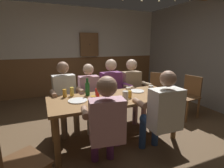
{
  "coord_description": "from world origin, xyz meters",
  "views": [
    {
      "loc": [
        -1.02,
        -2.44,
        1.54
      ],
      "look_at": [
        0.0,
        0.03,
        0.92
      ],
      "focal_mm": 27.79,
      "sensor_mm": 36.0,
      "label": 1
    }
  ],
  "objects_px": {
    "chair_empty_near_left": "(156,91)",
    "table_candle": "(105,103)",
    "plate_0": "(137,91)",
    "pint_glass_5": "(151,90)",
    "person_0": "(65,94)",
    "bottle_1": "(97,93)",
    "pint_glass_4": "(129,94)",
    "pint_glass_3": "(65,93)",
    "dining_table": "(115,103)",
    "chair_empty_far_end": "(10,167)",
    "bottle_0": "(87,88)",
    "person_3": "(133,87)",
    "wall_dart_cabinet": "(89,45)",
    "chair_empty_near_right": "(188,95)",
    "plate_1": "(78,101)",
    "pint_glass_1": "(93,100)",
    "person_1": "(90,94)",
    "pint_glass_2": "(125,96)",
    "person_4": "(106,121)",
    "pint_glass_0": "(128,90)",
    "bottle_2": "(168,88)",
    "person_2": "(113,88)",
    "pint_glass_6": "(72,92)",
    "person_5": "(162,111)"
  },
  "relations": [
    {
      "from": "chair_empty_near_left",
      "to": "table_candle",
      "type": "relative_size",
      "value": 11.0
    },
    {
      "from": "plate_0",
      "to": "pint_glass_5",
      "type": "relative_size",
      "value": 1.64
    },
    {
      "from": "person_0",
      "to": "bottle_1",
      "type": "xyz_separation_m",
      "value": [
        0.4,
        -0.58,
        0.14
      ]
    },
    {
      "from": "chair_empty_near_left",
      "to": "pint_glass_4",
      "type": "xyz_separation_m",
      "value": [
        -1.22,
        -0.97,
        0.31
      ]
    },
    {
      "from": "plate_0",
      "to": "pint_glass_4",
      "type": "relative_size",
      "value": 2.36
    },
    {
      "from": "chair_empty_near_left",
      "to": "pint_glass_3",
      "type": "bearing_deg",
      "value": 73.77
    },
    {
      "from": "dining_table",
      "to": "chair_empty_far_end",
      "type": "height_order",
      "value": "chair_empty_far_end"
    },
    {
      "from": "bottle_0",
      "to": "pint_glass_4",
      "type": "xyz_separation_m",
      "value": [
        0.56,
        -0.36,
        -0.06
      ]
    },
    {
      "from": "pint_glass_5",
      "to": "pint_glass_3",
      "type": "bearing_deg",
      "value": 162.97
    },
    {
      "from": "person_3",
      "to": "wall_dart_cabinet",
      "type": "relative_size",
      "value": 1.77
    },
    {
      "from": "chair_empty_near_right",
      "to": "plate_1",
      "type": "xyz_separation_m",
      "value": [
        -2.4,
        -0.27,
        0.27
      ]
    },
    {
      "from": "pint_glass_1",
      "to": "pint_glass_3",
      "type": "height_order",
      "value": "pint_glass_3"
    },
    {
      "from": "person_1",
      "to": "pint_glass_4",
      "type": "relative_size",
      "value": 11.17
    },
    {
      "from": "pint_glass_2",
      "to": "wall_dart_cabinet",
      "type": "bearing_deg",
      "value": 83.59
    },
    {
      "from": "person_4",
      "to": "chair_empty_near_left",
      "type": "relative_size",
      "value": 1.38
    },
    {
      "from": "plate_1",
      "to": "pint_glass_0",
      "type": "relative_size",
      "value": 2.72
    },
    {
      "from": "person_1",
      "to": "person_4",
      "type": "xyz_separation_m",
      "value": [
        -0.16,
        -1.26,
        0.03
      ]
    },
    {
      "from": "plate_1",
      "to": "bottle_2",
      "type": "distance_m",
      "value": 1.49
    },
    {
      "from": "person_1",
      "to": "pint_glass_1",
      "type": "distance_m",
      "value": 0.86
    },
    {
      "from": "bottle_1",
      "to": "pint_glass_3",
      "type": "bearing_deg",
      "value": 153.05
    },
    {
      "from": "pint_glass_2",
      "to": "bottle_0",
      "type": "bearing_deg",
      "value": 129.76
    },
    {
      "from": "person_2",
      "to": "pint_glass_2",
      "type": "xyz_separation_m",
      "value": [
        -0.18,
        -0.9,
        0.12
      ]
    },
    {
      "from": "bottle_2",
      "to": "wall_dart_cabinet",
      "type": "bearing_deg",
      "value": 99.19
    },
    {
      "from": "chair_empty_near_right",
      "to": "pint_glass_2",
      "type": "height_order",
      "value": "pint_glass_2"
    },
    {
      "from": "bottle_1",
      "to": "pint_glass_3",
      "type": "relative_size",
      "value": 1.71
    },
    {
      "from": "dining_table",
      "to": "pint_glass_4",
      "type": "bearing_deg",
      "value": -31.17
    },
    {
      "from": "dining_table",
      "to": "chair_empty_near_right",
      "type": "xyz_separation_m",
      "value": [
        1.83,
        0.28,
        -0.16
      ]
    },
    {
      "from": "person_4",
      "to": "pint_glass_4",
      "type": "distance_m",
      "value": 0.79
    },
    {
      "from": "plate_0",
      "to": "bottle_1",
      "type": "height_order",
      "value": "bottle_1"
    },
    {
      "from": "plate_0",
      "to": "bottle_2",
      "type": "bearing_deg",
      "value": -31.62
    },
    {
      "from": "bottle_0",
      "to": "pint_glass_1",
      "type": "xyz_separation_m",
      "value": [
        -0.04,
        -0.45,
        -0.05
      ]
    },
    {
      "from": "chair_empty_near_right",
      "to": "pint_glass_1",
      "type": "xyz_separation_m",
      "value": [
        -2.23,
        -0.49,
        0.32
      ]
    },
    {
      "from": "pint_glass_0",
      "to": "pint_glass_5",
      "type": "height_order",
      "value": "pint_glass_5"
    },
    {
      "from": "person_2",
      "to": "pint_glass_6",
      "type": "xyz_separation_m",
      "value": [
        -0.83,
        -0.33,
        0.11
      ]
    },
    {
      "from": "person_1",
      "to": "bottle_0",
      "type": "distance_m",
      "value": 0.45
    },
    {
      "from": "person_1",
      "to": "pint_glass_6",
      "type": "height_order",
      "value": "person_1"
    },
    {
      "from": "person_3",
      "to": "chair_empty_near_left",
      "type": "relative_size",
      "value": 1.41
    },
    {
      "from": "chair_empty_near_right",
      "to": "plate_1",
      "type": "relative_size",
      "value": 3.18
    },
    {
      "from": "dining_table",
      "to": "wall_dart_cabinet",
      "type": "relative_size",
      "value": 2.85
    },
    {
      "from": "person_0",
      "to": "pint_glass_3",
      "type": "bearing_deg",
      "value": 77.02
    },
    {
      "from": "plate_0",
      "to": "pint_glass_0",
      "type": "xyz_separation_m",
      "value": [
        -0.19,
        -0.04,
        0.04
      ]
    },
    {
      "from": "person_2",
      "to": "pint_glass_3",
      "type": "bearing_deg",
      "value": 14.61
    },
    {
      "from": "chair_empty_far_end",
      "to": "bottle_0",
      "type": "distance_m",
      "value": 1.48
    },
    {
      "from": "bottle_0",
      "to": "pint_glass_5",
      "type": "height_order",
      "value": "bottle_0"
    },
    {
      "from": "dining_table",
      "to": "person_0",
      "type": "bearing_deg",
      "value": 136.39
    },
    {
      "from": "pint_glass_2",
      "to": "person_1",
      "type": "bearing_deg",
      "value": 107.47
    },
    {
      "from": "person_4",
      "to": "chair_empty_near_left",
      "type": "bearing_deg",
      "value": 48.76
    },
    {
      "from": "person_5",
      "to": "chair_empty_far_end",
      "type": "bearing_deg",
      "value": -173.36
    },
    {
      "from": "plate_1",
      "to": "bottle_1",
      "type": "xyz_separation_m",
      "value": [
        0.31,
        0.04,
        0.07
      ]
    },
    {
      "from": "person_1",
      "to": "pint_glass_2",
      "type": "bearing_deg",
      "value": 107.16
    }
  ]
}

